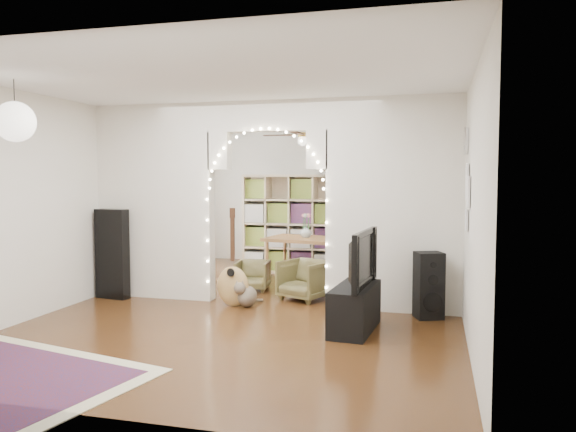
% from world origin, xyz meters
% --- Properties ---
extents(floor, '(7.50, 7.50, 0.00)m').
position_xyz_m(floor, '(0.00, 0.00, 0.00)').
color(floor, black).
rests_on(floor, ground).
extents(ceiling, '(5.00, 7.50, 0.02)m').
position_xyz_m(ceiling, '(0.00, 0.00, 2.70)').
color(ceiling, white).
rests_on(ceiling, wall_back).
extents(wall_back, '(5.00, 0.02, 2.70)m').
position_xyz_m(wall_back, '(0.00, 3.75, 1.35)').
color(wall_back, silver).
rests_on(wall_back, floor).
extents(wall_front, '(5.00, 0.02, 2.70)m').
position_xyz_m(wall_front, '(0.00, -3.75, 1.35)').
color(wall_front, silver).
rests_on(wall_front, floor).
extents(wall_left, '(0.02, 7.50, 2.70)m').
position_xyz_m(wall_left, '(-2.50, 0.00, 1.35)').
color(wall_left, silver).
rests_on(wall_left, floor).
extents(wall_right, '(0.02, 7.50, 2.70)m').
position_xyz_m(wall_right, '(2.50, 0.00, 1.35)').
color(wall_right, silver).
rests_on(wall_right, floor).
extents(divider_wall, '(5.00, 0.20, 2.70)m').
position_xyz_m(divider_wall, '(0.00, 0.00, 1.42)').
color(divider_wall, silver).
rests_on(divider_wall, floor).
extents(fairy_lights, '(1.64, 0.04, 1.60)m').
position_xyz_m(fairy_lights, '(0.00, -0.13, 1.55)').
color(fairy_lights, '#FFEABF').
rests_on(fairy_lights, divider_wall).
extents(window, '(0.04, 1.20, 1.40)m').
position_xyz_m(window, '(-2.47, 1.80, 1.50)').
color(window, white).
rests_on(window, wall_left).
extents(wall_clock, '(0.03, 0.31, 0.31)m').
position_xyz_m(wall_clock, '(2.48, -0.60, 2.10)').
color(wall_clock, white).
rests_on(wall_clock, wall_right).
extents(picture_frames, '(0.02, 0.50, 0.70)m').
position_xyz_m(picture_frames, '(2.48, -1.00, 1.50)').
color(picture_frames, white).
rests_on(picture_frames, wall_right).
extents(paper_lantern, '(0.40, 0.40, 0.40)m').
position_xyz_m(paper_lantern, '(-1.90, -2.40, 2.25)').
color(paper_lantern, white).
rests_on(paper_lantern, ceiling).
extents(ceiling_fan, '(1.10, 1.10, 0.30)m').
position_xyz_m(ceiling_fan, '(0.00, 2.00, 2.40)').
color(ceiling_fan, gold).
rests_on(ceiling_fan, ceiling).
extents(guitar_case, '(0.50, 0.23, 1.25)m').
position_xyz_m(guitar_case, '(-2.20, -0.25, 0.63)').
color(guitar_case, black).
rests_on(guitar_case, floor).
extents(acoustic_guitar, '(0.46, 0.25, 1.10)m').
position_xyz_m(acoustic_guitar, '(-0.40, -0.29, 0.48)').
color(acoustic_guitar, '#B18C47').
rests_on(acoustic_guitar, floor).
extents(tabby_cat, '(0.35, 0.56, 0.37)m').
position_xyz_m(tabby_cat, '(-0.22, -0.27, 0.15)').
color(tabby_cat, brown).
rests_on(tabby_cat, floor).
extents(floor_speaker, '(0.39, 0.36, 0.80)m').
position_xyz_m(floor_speaker, '(2.10, -0.27, 0.40)').
color(floor_speaker, black).
rests_on(floor_speaker, floor).
extents(media_console, '(0.48, 1.03, 0.50)m').
position_xyz_m(media_console, '(1.32, -1.04, 0.25)').
color(media_console, black).
rests_on(media_console, floor).
extents(tv, '(0.23, 1.08, 0.62)m').
position_xyz_m(tv, '(1.32, -1.04, 0.81)').
color(tv, black).
rests_on(tv, media_console).
extents(bookcase, '(1.75, 0.75, 1.74)m').
position_xyz_m(bookcase, '(-0.31, 2.46, 0.87)').
color(bookcase, beige).
rests_on(bookcase, floor).
extents(dining_table, '(1.33, 1.01, 0.76)m').
position_xyz_m(dining_table, '(0.21, 1.35, 0.68)').
color(dining_table, brown).
rests_on(dining_table, floor).
extents(flower_vase, '(0.21, 0.21, 0.19)m').
position_xyz_m(flower_vase, '(0.21, 1.35, 0.85)').
color(flower_vase, silver).
rests_on(flower_vase, dining_table).
extents(dining_chair_left, '(0.79, 0.80, 0.55)m').
position_xyz_m(dining_chair_left, '(0.42, 0.35, 0.28)').
color(dining_chair_left, brown).
rests_on(dining_chair_left, floor).
extents(dining_chair_right, '(0.53, 0.54, 0.45)m').
position_xyz_m(dining_chair_right, '(-0.48, 0.79, 0.22)').
color(dining_chair_right, brown).
rests_on(dining_chair_right, floor).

